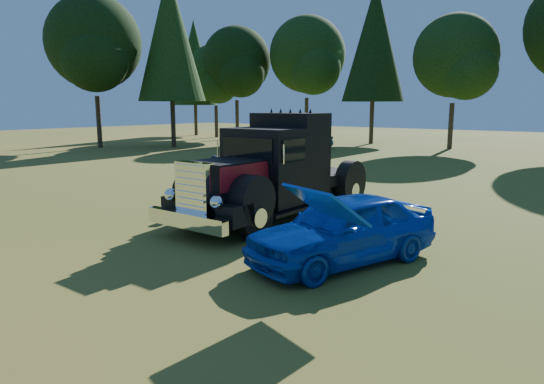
{
  "coord_description": "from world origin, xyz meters",
  "views": [
    {
      "loc": [
        7.68,
        -7.86,
        3.2
      ],
      "look_at": [
        0.04,
        2.1,
        0.97
      ],
      "focal_mm": 32.0,
      "sensor_mm": 36.0,
      "label": 1
    }
  ],
  "objects_px": {
    "hotrod_coupe": "(343,228)",
    "spectator_far": "(217,181)",
    "diamond_t_truck": "(272,174)",
    "spectator_near": "(224,185)",
    "distant_teal_car": "(306,141)"
  },
  "relations": [
    {
      "from": "spectator_far",
      "to": "diamond_t_truck",
      "type": "bearing_deg",
      "value": -65.78
    },
    {
      "from": "spectator_near",
      "to": "spectator_far",
      "type": "xyz_separation_m",
      "value": [
        -0.58,
        0.31,
        0.03
      ]
    },
    {
      "from": "diamond_t_truck",
      "to": "distant_teal_car",
      "type": "distance_m",
      "value": 22.68
    },
    {
      "from": "hotrod_coupe",
      "to": "spectator_far",
      "type": "relative_size",
      "value": 2.75
    },
    {
      "from": "diamond_t_truck",
      "to": "hotrod_coupe",
      "type": "distance_m",
      "value": 4.37
    },
    {
      "from": "spectator_near",
      "to": "spectator_far",
      "type": "distance_m",
      "value": 0.66
    },
    {
      "from": "spectator_far",
      "to": "distant_teal_car",
      "type": "bearing_deg",
      "value": 54.54
    },
    {
      "from": "diamond_t_truck",
      "to": "spectator_near",
      "type": "distance_m",
      "value": 1.83
    },
    {
      "from": "diamond_t_truck",
      "to": "distant_teal_car",
      "type": "xyz_separation_m",
      "value": [
        -11.7,
        19.42,
        -0.63
      ]
    },
    {
      "from": "distant_teal_car",
      "to": "hotrod_coupe",
      "type": "bearing_deg",
      "value": -29.44
    },
    {
      "from": "spectator_far",
      "to": "spectator_near",
      "type": "bearing_deg",
      "value": -89.81
    },
    {
      "from": "spectator_near",
      "to": "diamond_t_truck",
      "type": "bearing_deg",
      "value": -66.78
    },
    {
      "from": "hotrod_coupe",
      "to": "spectator_near",
      "type": "relative_size",
      "value": 2.85
    },
    {
      "from": "spectator_near",
      "to": "distant_teal_car",
      "type": "xyz_separation_m",
      "value": [
        -9.93,
        19.56,
        -0.15
      ]
    },
    {
      "from": "hotrod_coupe",
      "to": "spectator_far",
      "type": "height_order",
      "value": "hotrod_coupe"
    }
  ]
}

